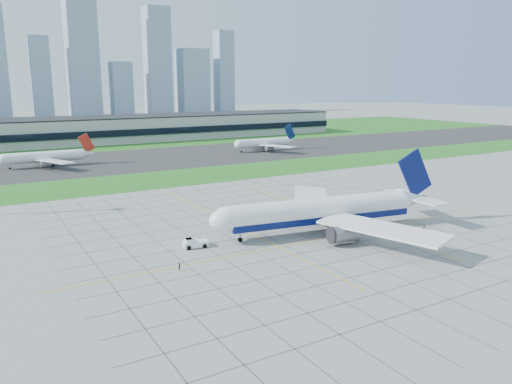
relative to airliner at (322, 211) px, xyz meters
The scene contains 13 objects.
ground 8.21m from the airliner, 156.79° to the right, with size 1400.00×1400.00×0.00m, color gray.
grass_median 87.89m from the airliner, 93.75° to the left, with size 700.00×35.00×0.04m, color #24631C.
asphalt_taxiway 142.75m from the airliner, 92.30° to the left, with size 700.00×75.00×0.04m, color #383838.
grass_far 252.66m from the airliner, 91.30° to the left, with size 700.00×145.00×0.04m, color #24631C.
apron_markings 11.44m from the airliner, 121.60° to the left, with size 120.00×130.00×0.03m.
terminal 229.99m from the airliner, 81.43° to the left, with size 260.00×43.00×15.80m.
city_skyline 520.52m from the airliner, 91.60° to the left, with size 523.00×32.40×160.00m.
airliner is the anchor object (origin of this frame).
pushback_tug 32.74m from the airliner, behind, with size 8.10×3.48×2.22m.
crew_near 40.92m from the airliner, behind, with size 0.57×0.37×1.55m, color black.
crew_far 25.61m from the airliner, 30.99° to the right, with size 0.90×0.70×1.84m, color black.
distant_jet_1 148.30m from the airliner, 106.89° to the left, with size 38.11×42.66×14.08m.
distant_jet_2 154.53m from the airliner, 63.84° to the left, with size 36.51×42.66×14.08m.
Camera 1 is at (-68.46, -91.35, 35.82)m, focal length 35.00 mm.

